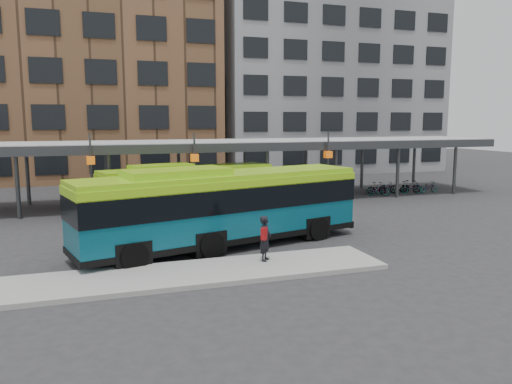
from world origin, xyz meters
The scene contains 9 objects.
ground centered at (0.00, 0.00, 0.00)m, with size 120.00×120.00×0.00m, color #28282B.
boarding_island centered at (-5.50, -3.00, 0.09)m, with size 14.00×3.00×0.18m, color gray.
canopy centered at (-0.06, 12.87, 3.91)m, with size 40.00×6.53×4.80m.
building_brick centered at (-10.00, 32.00, 11.00)m, with size 26.00×14.00×22.00m, color brown.
building_grey centered at (16.00, 32.00, 10.00)m, with size 24.00×14.00×20.00m, color slate.
bus_front centered at (-3.62, 0.72, 1.87)m, with size 13.32×5.92×3.59m.
bus_rear centered at (-3.40, 9.65, 1.56)m, with size 11.09×5.12×3.00m.
pedestrian centered at (-2.74, -2.52, 1.08)m, with size 0.71×0.77×1.76m.
bike_rack centered at (13.15, 11.99, 0.46)m, with size 6.25×1.50×0.99m.
Camera 1 is at (-9.01, -20.23, 5.62)m, focal length 35.00 mm.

